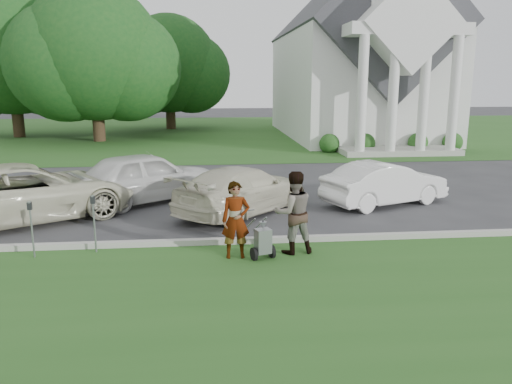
{
  "coord_description": "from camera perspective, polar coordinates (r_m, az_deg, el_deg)",
  "views": [
    {
      "loc": [
        -1.1,
        -10.81,
        3.83
      ],
      "look_at": [
        -0.05,
        0.0,
        1.39
      ],
      "focal_mm": 35.0,
      "sensor_mm": 36.0,
      "label": 1
    }
  ],
  "objects": [
    {
      "name": "car_c",
      "position": [
        14.67,
        -1.48,
        0.27
      ],
      "size": [
        4.65,
        4.74,
        1.37
      ],
      "primitive_type": "imported",
      "rotation": [
        0.0,
        0.0,
        2.38
      ],
      "color": "beige",
      "rests_on": "ground"
    },
    {
      "name": "parking_meter_near",
      "position": [
        11.74,
        -18.04,
        -2.72
      ],
      "size": [
        0.1,
        0.09,
        1.34
      ],
      "color": "gray",
      "rests_on": "ground"
    },
    {
      "name": "curb",
      "position": [
        12.01,
        -0.04,
        -5.55
      ],
      "size": [
        80.0,
        0.18,
        0.15
      ],
      "primitive_type": "cube",
      "color": "#9E9E93",
      "rests_on": "ground"
    },
    {
      "name": "car_d",
      "position": [
        16.12,
        14.52,
        0.96
      ],
      "size": [
        4.32,
        2.84,
        1.35
      ],
      "primitive_type": "imported",
      "rotation": [
        0.0,
        0.0,
        1.95
      ],
      "color": "white",
      "rests_on": "ground"
    },
    {
      "name": "ground",
      "position": [
        11.52,
        0.23,
        -6.76
      ],
      "size": [
        120.0,
        120.0,
        0.0
      ],
      "primitive_type": "plane",
      "color": "#333335",
      "rests_on": "ground"
    },
    {
      "name": "person_left",
      "position": [
        10.85,
        -2.33,
        -3.3
      ],
      "size": [
        0.63,
        0.42,
        1.7
      ],
      "primitive_type": "imported",
      "rotation": [
        0.0,
        0.0,
        0.03
      ],
      "color": "#999999",
      "rests_on": "ground"
    },
    {
      "name": "person_right",
      "position": [
        11.15,
        4.3,
        -2.42
      ],
      "size": [
        1.01,
        0.84,
        1.87
      ],
      "primitive_type": "imported",
      "rotation": [
        0.0,
        0.0,
        3.3
      ],
      "color": "#999999",
      "rests_on": "ground"
    },
    {
      "name": "car_b",
      "position": [
        16.35,
        -12.46,
        1.73
      ],
      "size": [
        5.02,
        4.3,
        1.63
      ],
      "primitive_type": "imported",
      "rotation": [
        0.0,
        0.0,
        2.18
      ],
      "color": "silver",
      "rests_on": "ground"
    },
    {
      "name": "tree_left",
      "position": [
        33.54,
        -18.03,
        14.25
      ],
      "size": [
        10.63,
        8.4,
        9.71
      ],
      "color": "#332316",
      "rests_on": "ground"
    },
    {
      "name": "church_lawn",
      "position": [
        38.02,
        -3.91,
        6.86
      ],
      "size": [
        80.0,
        30.0,
        0.01
      ],
      "primitive_type": "cube",
      "color": "#28551D",
      "rests_on": "ground"
    },
    {
      "name": "church",
      "position": [
        35.46,
        11.43,
        15.83
      ],
      "size": [
        9.19,
        19.0,
        24.1
      ],
      "color": "white",
      "rests_on": "ground"
    },
    {
      "name": "striping_cart",
      "position": [
        10.9,
        0.77,
        -5.71
      ],
      "size": [
        0.7,
        1.06,
        0.92
      ],
      "rotation": [
        0.0,
        0.0,
        0.32
      ],
      "color": "black",
      "rests_on": "ground"
    },
    {
      "name": "tree_back",
      "position": [
        40.91,
        -9.93,
        13.73
      ],
      "size": [
        9.61,
        7.6,
        8.89
      ],
      "color": "#332316",
      "rests_on": "ground"
    },
    {
      "name": "car_a",
      "position": [
        15.16,
        -24.65,
        -0.03
      ],
      "size": [
        6.32,
        5.29,
        1.61
      ],
      "primitive_type": "imported",
      "rotation": [
        0.0,
        0.0,
        2.12
      ],
      "color": "beige",
      "rests_on": "ground"
    },
    {
      "name": "parking_meter_far",
      "position": [
        11.9,
        -24.3,
        -3.22
      ],
      "size": [
        0.09,
        0.08,
        1.28
      ],
      "color": "gray",
      "rests_on": "ground"
    },
    {
      "name": "tree_far",
      "position": [
        38.1,
        -26.23,
        14.21
      ],
      "size": [
        11.64,
        9.2,
        10.73
      ],
      "color": "#332316",
      "rests_on": "ground"
    },
    {
      "name": "grass_strip",
      "position": [
        8.76,
        2.26,
        -13.23
      ],
      "size": [
        80.0,
        7.0,
        0.01
      ],
      "primitive_type": "cube",
      "color": "#28551D",
      "rests_on": "ground"
    }
  ]
}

